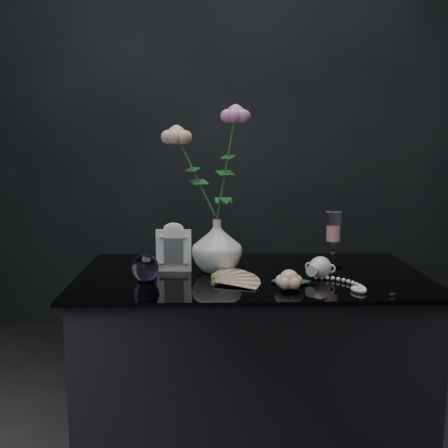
{
  "coord_description": "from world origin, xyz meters",
  "views": [
    {
      "loc": [
        -0.12,
        -1.51,
        1.16
      ],
      "look_at": [
        -0.08,
        0.01,
        0.92
      ],
      "focal_mm": 42.0,
      "sensor_mm": 36.0,
      "label": 1
    }
  ],
  "objects_px": {
    "vase": "(217,246)",
    "picture_frame": "(174,247)",
    "loose_rose": "(289,280)",
    "pearl_jar": "(320,266)",
    "paperweight": "(145,268)",
    "wine_glass": "(333,239)"
  },
  "relations": [
    {
      "from": "paperweight",
      "to": "pearl_jar",
      "type": "distance_m",
      "value": 0.51
    },
    {
      "from": "picture_frame",
      "to": "paperweight",
      "type": "bearing_deg",
      "value": -119.7
    },
    {
      "from": "vase",
      "to": "pearl_jar",
      "type": "xyz_separation_m",
      "value": [
        0.3,
        -0.09,
        -0.05
      ]
    },
    {
      "from": "vase",
      "to": "pearl_jar",
      "type": "bearing_deg",
      "value": -15.96
    },
    {
      "from": "paperweight",
      "to": "loose_rose",
      "type": "bearing_deg",
      "value": -13.74
    },
    {
      "from": "wine_glass",
      "to": "picture_frame",
      "type": "relative_size",
      "value": 1.17
    },
    {
      "from": "vase",
      "to": "picture_frame",
      "type": "bearing_deg",
      "value": 177.35
    },
    {
      "from": "wine_glass",
      "to": "paperweight",
      "type": "xyz_separation_m",
      "value": [
        -0.58,
        -0.16,
        -0.05
      ]
    },
    {
      "from": "vase",
      "to": "picture_frame",
      "type": "relative_size",
      "value": 1.07
    },
    {
      "from": "wine_glass",
      "to": "paperweight",
      "type": "bearing_deg",
      "value": -164.2
    },
    {
      "from": "vase",
      "to": "loose_rose",
      "type": "xyz_separation_m",
      "value": [
        0.19,
        -0.21,
        -0.05
      ]
    },
    {
      "from": "vase",
      "to": "wine_glass",
      "type": "height_order",
      "value": "wine_glass"
    },
    {
      "from": "vase",
      "to": "paperweight",
      "type": "height_order",
      "value": "vase"
    },
    {
      "from": "wine_glass",
      "to": "pearl_jar",
      "type": "height_order",
      "value": "wine_glass"
    },
    {
      "from": "wine_glass",
      "to": "loose_rose",
      "type": "distance_m",
      "value": 0.32
    },
    {
      "from": "picture_frame",
      "to": "pearl_jar",
      "type": "xyz_separation_m",
      "value": [
        0.44,
        -0.09,
        -0.04
      ]
    },
    {
      "from": "wine_glass",
      "to": "loose_rose",
      "type": "relative_size",
      "value": 1.09
    },
    {
      "from": "pearl_jar",
      "to": "paperweight",
      "type": "bearing_deg",
      "value": -151.73
    },
    {
      "from": "vase",
      "to": "paperweight",
      "type": "distance_m",
      "value": 0.24
    },
    {
      "from": "wine_glass",
      "to": "loose_rose",
      "type": "height_order",
      "value": "wine_glass"
    },
    {
      "from": "vase",
      "to": "picture_frame",
      "type": "height_order",
      "value": "vase"
    },
    {
      "from": "vase",
      "to": "wine_glass",
      "type": "bearing_deg",
      "value": 7.89
    }
  ]
}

